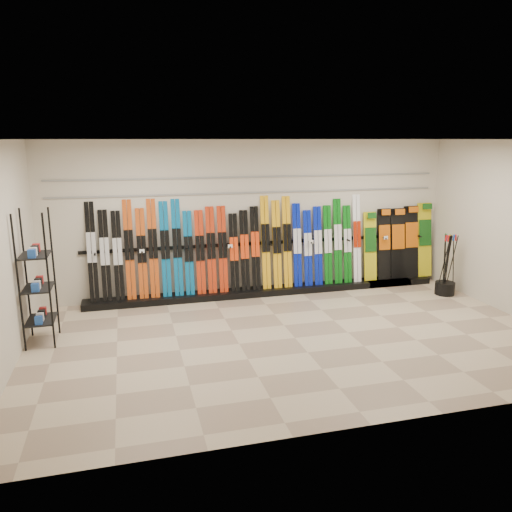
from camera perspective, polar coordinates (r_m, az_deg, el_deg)
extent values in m
plane|color=gray|center=(7.85, 4.48, -9.32)|extent=(8.00, 8.00, 0.00)
plane|color=beige|center=(9.76, -0.20, 4.36)|extent=(8.00, 0.00, 8.00)
plane|color=beige|center=(7.17, -27.07, -0.36)|extent=(0.00, 5.00, 5.00)
plane|color=silver|center=(7.25, 4.92, 13.15)|extent=(8.00, 8.00, 0.00)
cube|color=black|center=(9.94, 1.39, -4.01)|extent=(8.00, 0.40, 0.12)
cube|color=black|center=(9.43, -18.26, 0.40)|extent=(0.17, 0.29, 1.80)
cube|color=black|center=(9.42, -16.88, 0.02)|extent=(0.17, 0.26, 1.65)
cube|color=black|center=(9.42, -15.52, 0.02)|extent=(0.17, 0.26, 1.63)
cube|color=#C04915|center=(9.41, -14.29, 0.69)|extent=(0.17, 0.29, 1.82)
cube|color=#C04915|center=(9.42, -12.92, 0.27)|extent=(0.17, 0.26, 1.66)
cube|color=#C04915|center=(9.42, -11.69, 0.84)|extent=(0.17, 0.29, 1.82)
cube|color=#085C94|center=(9.43, -10.34, 0.76)|extent=(0.17, 0.28, 1.77)
cube|color=#085C94|center=(9.45, -9.00, 0.94)|extent=(0.17, 0.29, 1.80)
cube|color=#085C94|center=(9.48, -7.71, 0.33)|extent=(0.17, 0.25, 1.58)
cube|color=red|center=(9.51, -6.41, 0.42)|extent=(0.17, 0.25, 1.58)
cube|color=red|center=(9.54, -5.16, 0.68)|extent=(0.17, 0.26, 1.64)
cube|color=red|center=(9.58, -3.85, 0.76)|extent=(0.17, 0.26, 1.65)
cube|color=black|center=(9.63, -2.53, 0.39)|extent=(0.17, 0.24, 1.50)
cube|color=black|center=(9.67, -1.31, 0.63)|extent=(0.17, 0.25, 1.55)
cube|color=black|center=(9.72, -0.09, 0.89)|extent=(0.17, 0.26, 1.62)
cube|color=#F1AD15|center=(9.77, 1.10, 1.54)|extent=(0.17, 0.29, 1.81)
cube|color=#F1AD15|center=(9.83, 2.39, 1.33)|extent=(0.17, 0.27, 1.72)
cube|color=#F1AD15|center=(9.90, 3.57, 1.61)|extent=(0.17, 0.28, 1.79)
cube|color=#081CAC|center=(9.97, 4.72, 1.24)|extent=(0.17, 0.26, 1.65)
cube|color=#081CAC|center=(10.05, 5.94, 0.91)|extent=(0.17, 0.24, 1.51)
cube|color=#081CAC|center=(10.12, 7.09, 1.16)|extent=(0.17, 0.25, 1.57)
cube|color=#0C6613|center=(10.20, 8.21, 1.26)|extent=(0.17, 0.25, 1.59)
cube|color=#0C6613|center=(10.29, 9.32, 1.67)|extent=(0.17, 0.27, 1.71)
cube|color=#0C6613|center=(10.38, 10.40, 1.34)|extent=(0.17, 0.25, 1.57)
cube|color=white|center=(10.46, 11.45, 1.98)|extent=(0.17, 0.28, 1.78)
cube|color=gold|center=(10.62, 12.91, 1.08)|extent=(0.28, 0.22, 1.42)
cube|color=black|center=(10.77, 14.42, 1.31)|extent=(0.29, 0.23, 1.48)
cube|color=black|center=(10.93, 15.89, 1.38)|extent=(0.32, 0.23, 1.47)
cube|color=black|center=(11.09, 17.31, 1.55)|extent=(0.33, 0.23, 1.51)
cube|color=gold|center=(11.26, 18.69, 1.76)|extent=(0.32, 0.24, 1.56)
cube|color=black|center=(8.05, -23.74, -2.30)|extent=(0.40, 0.60, 2.01)
cylinder|color=black|center=(10.57, 20.76, -3.46)|extent=(0.38, 0.38, 0.25)
cylinder|color=black|center=(10.42, 20.64, -0.93)|extent=(0.13, 0.15, 1.17)
cylinder|color=black|center=(10.42, 20.90, -0.95)|extent=(0.05, 0.15, 1.17)
cylinder|color=black|center=(10.51, 21.42, -0.87)|extent=(0.11, 0.16, 1.17)
cylinder|color=black|center=(10.49, 21.04, -0.86)|extent=(0.04, 0.13, 1.18)
cylinder|color=black|center=(10.52, 21.62, -0.87)|extent=(0.10, 0.05, 1.18)
cylinder|color=black|center=(10.47, 21.01, -0.88)|extent=(0.05, 0.03, 1.18)
cylinder|color=black|center=(10.44, 20.78, -0.90)|extent=(0.10, 0.03, 1.18)
cylinder|color=black|center=(10.54, 20.69, -0.77)|extent=(0.04, 0.12, 1.18)
cylinder|color=black|center=(10.37, 20.86, -1.00)|extent=(0.13, 0.08, 1.18)
cylinder|color=black|center=(10.42, 20.97, -0.95)|extent=(0.09, 0.10, 1.18)
cube|color=gray|center=(9.68, -0.17, 7.27)|extent=(7.60, 0.02, 0.03)
cube|color=gray|center=(9.65, -0.17, 9.05)|extent=(7.60, 0.02, 0.03)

